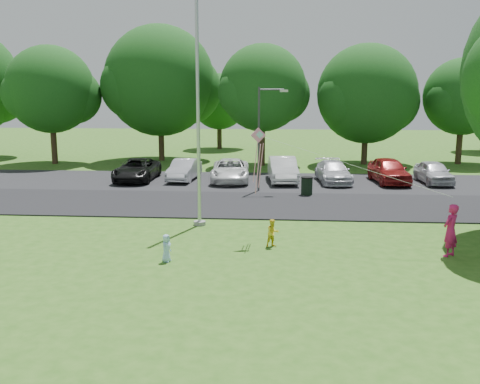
# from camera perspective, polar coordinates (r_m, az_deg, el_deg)

# --- Properties ---
(ground) EXTENTS (120.00, 120.00, 0.00)m
(ground) POSITION_cam_1_polar(r_m,az_deg,el_deg) (17.08, 4.89, -7.89)
(ground) COLOR #2E5C18
(ground) RESTS_ON ground
(park_road) EXTENTS (60.00, 6.00, 0.06)m
(park_road) POSITION_cam_1_polar(r_m,az_deg,el_deg) (25.76, 4.75, -1.40)
(park_road) COLOR black
(park_road) RESTS_ON ground
(parking_strip) EXTENTS (42.00, 7.00, 0.06)m
(parking_strip) POSITION_cam_1_polar(r_m,az_deg,el_deg) (32.15, 4.69, 1.05)
(parking_strip) COLOR black
(parking_strip) RESTS_ON ground
(flagpole) EXTENTS (0.50, 0.50, 10.00)m
(flagpole) POSITION_cam_1_polar(r_m,az_deg,el_deg) (21.48, -4.48, 7.31)
(flagpole) COLOR #B7BABF
(flagpole) RESTS_ON ground
(street_lamp) EXTENTS (1.59, 0.31, 5.64)m
(street_lamp) POSITION_cam_1_polar(r_m,az_deg,el_deg) (28.80, 2.47, 6.67)
(street_lamp) COLOR #3F3F44
(street_lamp) RESTS_ON ground
(trash_can) EXTENTS (0.63, 0.63, 1.00)m
(trash_can) POSITION_cam_1_polar(r_m,az_deg,el_deg) (28.21, 7.14, 0.61)
(trash_can) COLOR black
(trash_can) RESTS_ON ground
(tree_row) EXTENTS (64.35, 11.94, 10.88)m
(tree_row) POSITION_cam_1_polar(r_m,az_deg,el_deg) (40.45, 7.06, 11.09)
(tree_row) COLOR #332316
(tree_row) RESTS_ON ground
(horizon_trees) EXTENTS (77.46, 7.20, 7.02)m
(horizon_trees) POSITION_cam_1_polar(r_m,az_deg,el_deg) (50.25, 9.39, 9.35)
(horizon_trees) COLOR #332316
(horizon_trees) RESTS_ON ground
(parked_cars) EXTENTS (19.68, 4.94, 1.49)m
(parked_cars) POSITION_cam_1_polar(r_m,az_deg,el_deg) (32.07, 3.76, 2.31)
(parked_cars) COLOR black
(parked_cars) RESTS_ON ground
(woman) EXTENTS (0.76, 0.76, 1.78)m
(woman) POSITION_cam_1_polar(r_m,az_deg,el_deg) (19.09, 21.54, -3.83)
(woman) COLOR #C51A5D
(woman) RESTS_ON ground
(child_yellow) EXTENTS (0.61, 0.57, 1.00)m
(child_yellow) POSITION_cam_1_polar(r_m,az_deg,el_deg) (18.96, 3.51, -4.40)
(child_yellow) COLOR yellow
(child_yellow) RESTS_ON ground
(child_blue) EXTENTS (0.38, 0.50, 0.91)m
(child_blue) POSITION_cam_1_polar(r_m,az_deg,el_deg) (17.50, -7.86, -5.94)
(child_blue) COLOR #A2D0F8
(child_blue) RESTS_ON ground
(kite) EXTENTS (6.74, 1.59, 2.42)m
(kite) POSITION_cam_1_polar(r_m,az_deg,el_deg) (19.07, 2.53, 4.60)
(kite) COLOR pink
(kite) RESTS_ON ground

